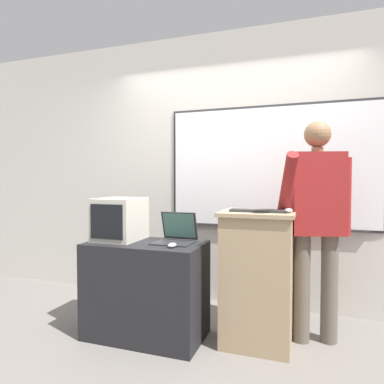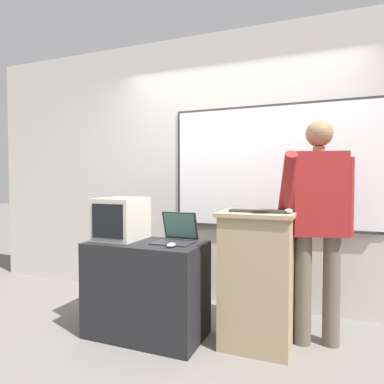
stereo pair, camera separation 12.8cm
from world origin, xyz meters
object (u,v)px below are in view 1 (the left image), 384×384
(side_desk, at_px, (146,289))
(wireless_keyboard, at_px, (258,211))
(computer_mouse_by_keyboard, at_px, (289,211))
(lectern_podium, at_px, (257,277))
(laptop, at_px, (177,233))
(person_presenter, at_px, (316,216))
(crt_monitor, at_px, (120,219))
(computer_mouse_by_laptop, at_px, (172,245))

(side_desk, height_order, wireless_keyboard, wireless_keyboard)
(computer_mouse_by_keyboard, bearing_deg, side_desk, -173.18)
(lectern_podium, relative_size, computer_mouse_by_keyboard, 10.48)
(side_desk, distance_m, laptop, 0.53)
(lectern_podium, height_order, person_presenter, person_presenter)
(side_desk, relative_size, computer_mouse_by_keyboard, 9.53)
(lectern_podium, relative_size, crt_monitor, 2.57)
(laptop, xyz_separation_m, computer_mouse_by_keyboard, (0.89, 0.03, 0.21))
(laptop, bearing_deg, person_presenter, 12.69)
(lectern_podium, xyz_separation_m, person_presenter, (0.43, 0.17, 0.49))
(side_desk, xyz_separation_m, wireless_keyboard, (0.89, 0.12, 0.67))
(wireless_keyboard, bearing_deg, laptop, -178.79)
(lectern_podium, height_order, side_desk, lectern_podium)
(lectern_podium, distance_m, wireless_keyboard, 0.54)
(side_desk, xyz_separation_m, person_presenter, (1.32, 0.35, 0.62))
(crt_monitor, bearing_deg, laptop, 7.35)
(side_desk, distance_m, wireless_keyboard, 1.12)
(laptop, bearing_deg, lectern_podium, 6.86)
(lectern_podium, bearing_deg, laptop, -173.14)
(laptop, distance_m, wireless_keyboard, 0.69)
(computer_mouse_by_keyboard, bearing_deg, laptop, -178.13)
(person_presenter, xyz_separation_m, computer_mouse_by_laptop, (-1.04, -0.47, -0.22))
(lectern_podium, xyz_separation_m, laptop, (-0.65, -0.08, 0.33))
(computer_mouse_by_keyboard, distance_m, crt_monitor, 1.40)
(lectern_podium, distance_m, side_desk, 0.92)
(side_desk, xyz_separation_m, laptop, (0.23, 0.11, 0.47))
(computer_mouse_by_keyboard, bearing_deg, person_presenter, 47.25)
(laptop, xyz_separation_m, crt_monitor, (-0.50, -0.06, 0.10))
(person_presenter, xyz_separation_m, wireless_keyboard, (-0.43, -0.23, 0.05))
(laptop, xyz_separation_m, wireless_keyboard, (0.66, 0.01, 0.20))
(wireless_keyboard, height_order, computer_mouse_by_laptop, wireless_keyboard)
(person_presenter, distance_m, laptop, 1.13)
(person_presenter, height_order, laptop, person_presenter)
(person_presenter, bearing_deg, lectern_podium, -174.54)
(person_presenter, xyz_separation_m, computer_mouse_by_keyboard, (-0.20, -0.22, 0.05))
(computer_mouse_by_keyboard, height_order, crt_monitor, crt_monitor)
(person_presenter, xyz_separation_m, crt_monitor, (-1.59, -0.31, -0.05))
(side_desk, bearing_deg, crt_monitor, 171.38)
(laptop, bearing_deg, computer_mouse_by_laptop, -77.08)
(wireless_keyboard, bearing_deg, computer_mouse_by_laptop, -158.86)
(lectern_podium, bearing_deg, computer_mouse_by_keyboard, -11.96)
(laptop, relative_size, computer_mouse_by_keyboard, 3.11)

